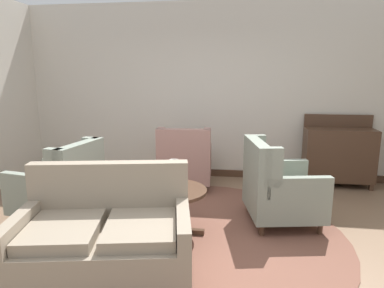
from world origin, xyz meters
The scene contains 11 objects.
ground centered at (0.00, 0.00, 0.00)m, with size 9.00×9.00×0.00m, color #896B51.
wall_back centered at (0.00, 2.66, 1.47)m, with size 6.59×0.08×2.94m, color silver.
baseboard_back centered at (0.00, 2.61, 0.06)m, with size 6.43×0.03×0.12m, color #4C3323.
area_rug centered at (0.00, 0.30, 0.01)m, with size 3.45×3.45×0.01m, color brown.
coffee_table centered at (-0.20, 0.32, 0.41)m, with size 0.77×0.77×0.53m.
porcelain_vase centered at (-0.19, 0.35, 0.67)m, with size 0.18×0.18×0.33m.
settee centered at (-0.62, -0.57, 0.40)m, with size 1.62×1.15×0.97m.
armchair_far_left centered at (-0.32, 1.88, 0.43)m, with size 0.84×0.84×0.99m.
armchair_beside_settee centered at (0.98, 0.79, 0.44)m, with size 0.96×0.98×1.02m.
armchair_foreground_right centered at (-1.62, 0.51, 0.42)m, with size 1.03×0.93×0.99m.
sideboard centered at (2.07, 2.36, 0.52)m, with size 1.05×0.43×1.13m.
Camera 1 is at (0.53, -3.22, 1.79)m, focal length 32.17 mm.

